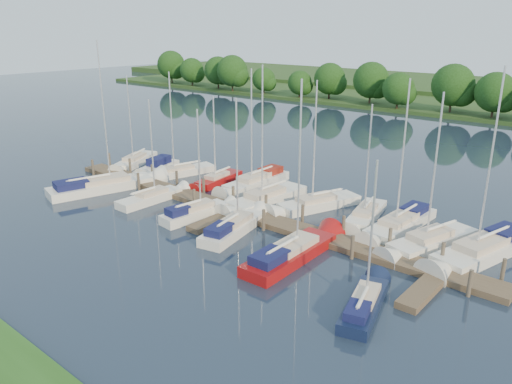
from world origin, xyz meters
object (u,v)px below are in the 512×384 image
Objects in this scene: dock at (232,214)px; sailboat_s_2 at (197,213)px; sailboat_n_0 at (135,162)px; motorboat at (158,167)px; sailboat_n_5 at (264,201)px.

sailboat_s_2 reaches higher than dock.
sailboat_s_2 is at bearing 133.56° from sailboat_n_0.
dock is 15.08m from motorboat.
sailboat_n_0 is at bearing 166.17° from dock.
motorboat is 14.55m from sailboat_n_5.
motorboat is at bearing 162.43° from dock.
dock is 2.75m from sailboat_s_2.
sailboat_n_5 is 1.34× the size of sailboat_s_2.
sailboat_n_5 reaches higher than dock.
dock is at bearing 150.88° from motorboat.
sailboat_n_0 reaches higher than sailboat_s_2.
motorboat is at bearing -0.06° from sailboat_n_5.
dock is at bearing 52.22° from sailboat_s_2.
motorboat is 0.47× the size of sailboat_n_5.
sailboat_n_0 is (-18.19, 4.48, 0.07)m from dock.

